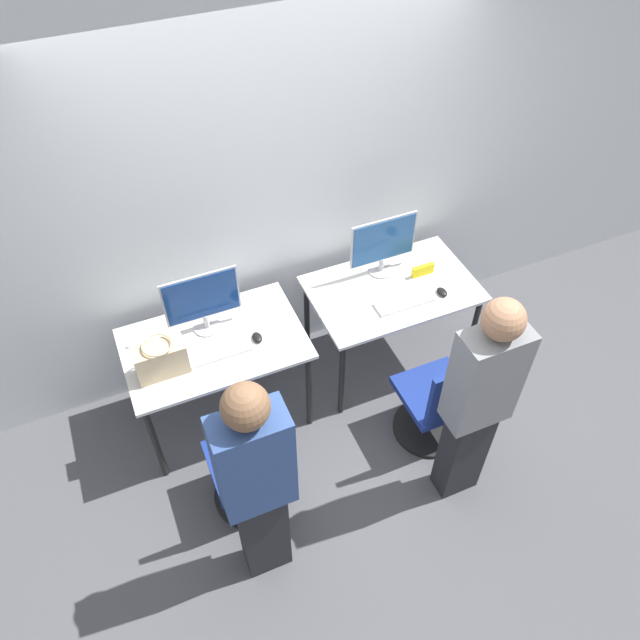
% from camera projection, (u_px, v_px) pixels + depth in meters
% --- Properties ---
extents(ground_plane, '(20.00, 20.00, 0.00)m').
position_uv_depth(ground_plane, '(328.00, 422.00, 4.34)').
color(ground_plane, '#4C4C51').
extents(wall_back, '(12.00, 0.05, 2.80)m').
position_uv_depth(wall_back, '(276.00, 189.00, 3.85)').
color(wall_back, silver).
rests_on(wall_back, ground_plane).
extents(desk_left, '(1.11, 0.71, 0.75)m').
position_uv_depth(desk_left, '(215.00, 351.00, 3.91)').
color(desk_left, silver).
rests_on(desk_left, ground_plane).
extents(monitor_left, '(0.47, 0.17, 0.44)m').
position_uv_depth(monitor_left, '(202.00, 300.00, 3.77)').
color(monitor_left, '#B2B2B7').
rests_on(monitor_left, desk_left).
extents(keyboard_left, '(0.40, 0.13, 0.02)m').
position_uv_depth(keyboard_left, '(218.00, 352.00, 3.79)').
color(keyboard_left, silver).
rests_on(keyboard_left, desk_left).
extents(mouse_left, '(0.06, 0.09, 0.03)m').
position_uv_depth(mouse_left, '(257.00, 337.00, 3.86)').
color(mouse_left, black).
rests_on(mouse_left, desk_left).
extents(office_chair_left, '(0.48, 0.48, 0.87)m').
position_uv_depth(office_chair_left, '(251.00, 473.00, 3.68)').
color(office_chair_left, black).
rests_on(office_chair_left, ground_plane).
extents(person_left, '(0.36, 0.21, 1.64)m').
position_uv_depth(person_left, '(257.00, 483.00, 3.04)').
color(person_left, '#232328').
rests_on(person_left, ground_plane).
extents(desk_right, '(1.11, 0.71, 0.75)m').
position_uv_depth(desk_right, '(392.00, 296.00, 4.25)').
color(desk_right, silver).
rests_on(desk_right, ground_plane).
extents(monitor_right, '(0.47, 0.17, 0.44)m').
position_uv_depth(monitor_right, '(383.00, 244.00, 4.13)').
color(monitor_right, '#B2B2B7').
rests_on(monitor_right, desk_right).
extents(keyboard_right, '(0.40, 0.13, 0.02)m').
position_uv_depth(keyboard_right, '(404.00, 302.00, 4.08)').
color(keyboard_right, silver).
rests_on(keyboard_right, desk_right).
extents(mouse_right, '(0.06, 0.09, 0.03)m').
position_uv_depth(mouse_right, '(442.00, 292.00, 4.14)').
color(mouse_right, black).
rests_on(mouse_right, desk_right).
extents(office_chair_right, '(0.48, 0.48, 0.87)m').
position_uv_depth(office_chair_right, '(438.00, 405.00, 4.01)').
color(office_chair_right, black).
rests_on(office_chair_right, ground_plane).
extents(person_right, '(0.36, 0.21, 1.64)m').
position_uv_depth(person_right, '(478.00, 400.00, 3.38)').
color(person_right, '#232328').
rests_on(person_right, ground_plane).
extents(handbag, '(0.30, 0.18, 0.25)m').
position_uv_depth(handbag, '(161.00, 359.00, 3.61)').
color(handbag, tan).
rests_on(handbag, desk_left).
extents(placard_right, '(0.16, 0.03, 0.08)m').
position_uv_depth(placard_right, '(423.00, 270.00, 4.25)').
color(placard_right, yellow).
rests_on(placard_right, desk_right).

